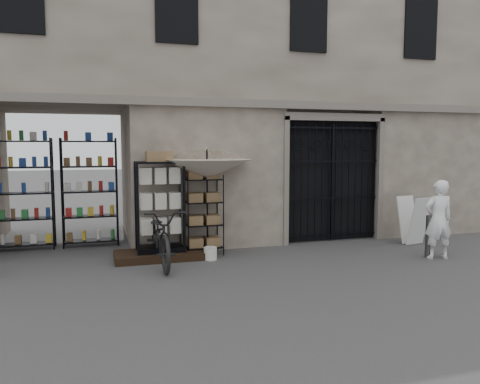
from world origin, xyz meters
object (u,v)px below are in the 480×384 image
object	(u,v)px
white_bucket	(210,253)
wire_rack	(203,215)
steel_bollard	(429,236)
shopkeeper	(437,258)
easel_sign	(413,220)
market_umbrella	(207,164)
display_cabinet	(160,211)
bicycle	(161,265)

from	to	relation	value
white_bucket	wire_rack	bearing A→B (deg)	92.36
white_bucket	steel_bollard	world-z (taller)	steel_bollard
wire_rack	steel_bollard	distance (m)	4.76
shopkeeper	easel_sign	bearing A→B (deg)	-98.27
market_umbrella	wire_rack	bearing A→B (deg)	150.12
display_cabinet	market_umbrella	distance (m)	1.40
steel_bollard	easel_sign	world-z (taller)	easel_sign
steel_bollard	shopkeeper	distance (m)	0.47
bicycle	easel_sign	bearing A→B (deg)	1.19
display_cabinet	easel_sign	bearing A→B (deg)	-15.40
display_cabinet	wire_rack	bearing A→B (deg)	-4.89
wire_rack	steel_bollard	bearing A→B (deg)	4.31
display_cabinet	easel_sign	distance (m)	5.91
market_umbrella	bicycle	size ratio (longest dim) A/B	1.25
bicycle	white_bucket	bearing A→B (deg)	7.17
wire_rack	white_bucket	bearing A→B (deg)	-62.84
bicycle	shopkeeper	xyz separation A→B (m)	(5.53, -1.12, 0.00)
steel_bollard	easel_sign	bearing A→B (deg)	67.07
bicycle	steel_bollard	size ratio (longest dim) A/B	2.45
bicycle	display_cabinet	bearing A→B (deg)	82.87
shopkeeper	market_umbrella	bearing A→B (deg)	-12.48
bicycle	easel_sign	world-z (taller)	easel_sign
market_umbrella	shopkeeper	xyz separation A→B (m)	(4.46, -1.76, -1.94)
white_bucket	shopkeeper	bearing A→B (deg)	-15.69
market_umbrella	steel_bollard	size ratio (longest dim) A/B	3.07
display_cabinet	white_bucket	xyz separation A→B (m)	(0.96, -0.42, -0.85)
white_bucket	easel_sign	distance (m)	4.95
wire_rack	easel_sign	xyz separation A→B (m)	(4.95, -0.47, -0.27)
market_umbrella	steel_bollard	bearing A→B (deg)	-20.31
shopkeeper	white_bucket	bearing A→B (deg)	-6.58
bicycle	shopkeeper	world-z (taller)	bicycle
white_bucket	shopkeeper	world-z (taller)	white_bucket
steel_bollard	display_cabinet	bearing A→B (deg)	163.98
display_cabinet	wire_rack	xyz separation A→B (m)	(0.94, 0.12, -0.14)
market_umbrella	easel_sign	xyz separation A→B (m)	(4.88, -0.42, -1.37)
bicycle	shopkeeper	bearing A→B (deg)	-12.39
bicycle	steel_bollard	world-z (taller)	bicycle
market_umbrella	easel_sign	size ratio (longest dim) A/B	2.43
white_bucket	bicycle	bearing A→B (deg)	-171.90
white_bucket	steel_bollard	bearing A→B (deg)	-14.22
display_cabinet	bicycle	world-z (taller)	display_cabinet
wire_rack	market_umbrella	world-z (taller)	market_umbrella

